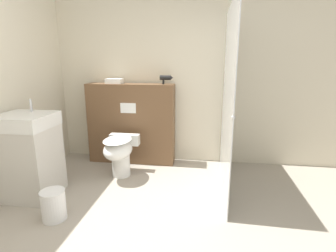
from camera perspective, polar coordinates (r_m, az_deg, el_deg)
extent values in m
cube|color=beige|center=(3.85, -0.51, 10.76)|extent=(8.00, 0.06, 2.50)
cube|color=brown|center=(3.86, -7.95, 0.52)|extent=(1.25, 0.26, 1.15)
cube|color=white|center=(3.68, -8.68, 3.88)|extent=(0.22, 0.01, 0.14)
cube|color=silver|center=(3.03, 12.80, 5.56)|extent=(0.01, 1.55, 2.08)
sphere|color=#B2B2B7|center=(2.31, 14.02, 1.84)|extent=(0.04, 0.04, 0.04)
cylinder|color=white|center=(3.50, -10.21, -7.80)|extent=(0.23, 0.23, 0.36)
ellipsoid|color=white|center=(3.35, -10.83, -5.07)|extent=(0.34, 0.49, 0.24)
ellipsoid|color=white|center=(3.31, -10.93, -2.96)|extent=(0.34, 0.48, 0.02)
cube|color=white|center=(3.59, -9.41, -2.90)|extent=(0.40, 0.12, 0.15)
cube|color=beige|center=(3.27, -27.88, -6.98)|extent=(0.55, 0.51, 0.78)
cube|color=white|center=(3.14, -28.84, 0.96)|extent=(0.56, 0.52, 0.15)
cylinder|color=silver|center=(3.23, -27.67, 3.99)|extent=(0.02, 0.02, 0.14)
cylinder|color=black|center=(3.64, -0.57, 10.48)|extent=(0.15, 0.07, 0.07)
cone|color=black|center=(3.63, 0.85, 10.47)|extent=(0.03, 0.06, 0.06)
cylinder|color=black|center=(3.65, -1.04, 9.73)|extent=(0.03, 0.03, 0.08)
cube|color=white|center=(3.84, -11.59, 9.56)|extent=(0.23, 0.16, 0.07)
cylinder|color=silver|center=(2.80, -23.63, -15.60)|extent=(0.22, 0.22, 0.28)
cylinder|color=silver|center=(2.74, -23.93, -12.93)|extent=(0.23, 0.23, 0.01)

